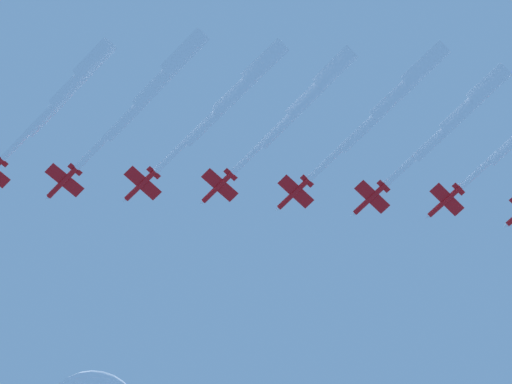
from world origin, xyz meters
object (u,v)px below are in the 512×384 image
object	(u,v)px
jet_lead	(67,91)
jet_starboard_inner	(233,95)
jet_port_mid	(304,100)
jet_starboard_mid	(391,100)
jet_port_outer	(458,116)
jet_port_inner	(153,88)

from	to	relation	value
jet_lead	jet_starboard_inner	size ratio (longest dim) A/B	0.93
jet_port_mid	jet_starboard_mid	world-z (taller)	jet_port_mid
jet_lead	jet_port_outer	size ratio (longest dim) A/B	0.99
jet_port_inner	jet_port_outer	world-z (taller)	jet_port_outer
jet_port_inner	jet_port_mid	xyz separation A→B (m)	(-4.21, -30.43, 3.09)
jet_port_inner	jet_starboard_inner	distance (m)	16.03
jet_lead	jet_starboard_mid	xyz separation A→B (m)	(-14.42, -64.45, -1.24)
jet_port_inner	jet_starboard_inner	size ratio (longest dim) A/B	1.03
jet_port_mid	jet_port_outer	world-z (taller)	jet_port_mid
jet_port_outer	jet_starboard_inner	bearing A→B (deg)	81.35
jet_lead	jet_starboard_mid	size ratio (longest dim) A/B	0.90
jet_lead	jet_port_mid	world-z (taller)	jet_port_mid
jet_port_inner	jet_port_mid	bearing A→B (deg)	-97.88
jet_port_mid	jet_port_outer	xyz separation A→B (m)	(-4.77, -30.98, -1.68)
jet_starboard_inner	jet_starboard_mid	bearing A→B (deg)	-102.25
jet_starboard_inner	jet_port_mid	size ratio (longest dim) A/B	1.03
jet_port_inner	jet_starboard_mid	distance (m)	48.22
jet_starboard_inner	jet_port_mid	xyz separation A→B (m)	(-2.16, -14.58, 1.82)
jet_lead	jet_port_inner	xyz separation A→B (m)	(-5.53, -17.10, -3.07)
jet_port_mid	jet_starboard_mid	bearing A→B (deg)	-105.44
jet_starboard_mid	jet_port_outer	world-z (taller)	jet_starboard_mid
jet_port_inner	jet_starboard_inner	bearing A→B (deg)	-97.36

